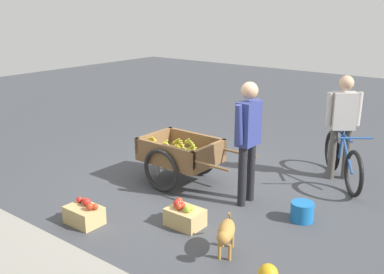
{
  "coord_description": "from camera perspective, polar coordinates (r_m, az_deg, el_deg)",
  "views": [
    {
      "loc": [
        -3.67,
        4.89,
        2.6
      ],
      "look_at": [
        0.14,
        0.01,
        0.75
      ],
      "focal_mm": 41.9,
      "sensor_mm": 36.0,
      "label": 1
    }
  ],
  "objects": [
    {
      "name": "ground_plane",
      "position": [
        6.65,
        0.99,
        -6.4
      ],
      "size": [
        24.0,
        24.0,
        0.0
      ],
      "primitive_type": "plane",
      "color": "#3D3F44"
    },
    {
      "name": "fruit_cart",
      "position": [
        6.66,
        -1.49,
        -2.29
      ],
      "size": [
        1.66,
        0.95,
        0.74
      ],
      "color": "brown",
      "rests_on": "ground"
    },
    {
      "name": "vendor_person",
      "position": [
        5.86,
        7.15,
        0.61
      ],
      "size": [
        0.22,
        0.59,
        1.66
      ],
      "color": "black",
      "rests_on": "ground"
    },
    {
      "name": "bicycle",
      "position": [
        7.07,
        18.59,
        -2.8
      ],
      "size": [
        1.06,
        1.35,
        0.85
      ],
      "color": "black",
      "rests_on": "ground"
    },
    {
      "name": "cyclist_person",
      "position": [
        7.04,
        18.66,
        2.25
      ],
      "size": [
        0.43,
        0.37,
        1.6
      ],
      "color": "#4C4742",
      "rests_on": "ground"
    },
    {
      "name": "dog",
      "position": [
        4.87,
        4.35,
        -12.01
      ],
      "size": [
        0.37,
        0.62,
        0.4
      ],
      "color": "#AD7A38",
      "rests_on": "ground"
    },
    {
      "name": "plastic_bucket",
      "position": [
        5.8,
        13.84,
        -9.2
      ],
      "size": [
        0.29,
        0.29,
        0.24
      ],
      "primitive_type": "cylinder",
      "color": "#1966B2",
      "rests_on": "ground"
    },
    {
      "name": "apple_crate",
      "position": [
        5.51,
        -0.96,
        -10.01
      ],
      "size": [
        0.44,
        0.32,
        0.31
      ],
      "color": "tan",
      "rests_on": "ground"
    },
    {
      "name": "mixed_fruit_crate",
      "position": [
        5.72,
        -13.53,
        -9.53
      ],
      "size": [
        0.44,
        0.32,
        0.32
      ],
      "color": "tan",
      "rests_on": "ground"
    }
  ]
}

